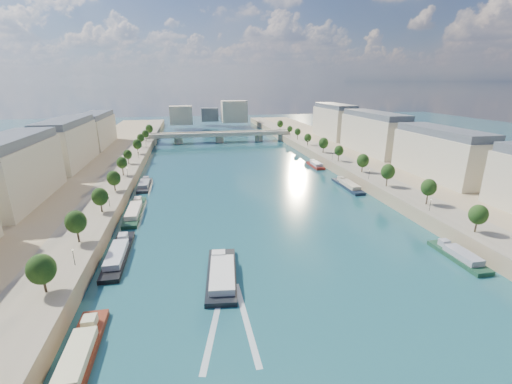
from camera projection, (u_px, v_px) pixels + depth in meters
name	position (u px, v px, depth m)	size (l,w,h in m)	color
ground	(246.00, 187.00, 156.69)	(700.00, 700.00, 0.00)	#0D2E3C
quay_left	(76.00, 191.00, 142.49)	(44.00, 520.00, 5.00)	#9E8460
quay_right	(389.00, 174.00, 169.35)	(44.00, 520.00, 5.00)	#9E8460
pave_left	(113.00, 183.00, 144.50)	(14.00, 520.00, 0.10)	gray
pave_right	(362.00, 170.00, 165.76)	(14.00, 520.00, 0.10)	gray
trees_left	(117.00, 170.00, 145.07)	(4.80, 268.80, 8.26)	#382B1E
trees_right	(349.00, 155.00, 173.05)	(4.80, 268.80, 8.26)	#382B1E
lamps_left	(119.00, 183.00, 135.17)	(0.36, 200.36, 4.28)	black
lamps_right	(349.00, 163.00, 168.75)	(0.36, 200.36, 4.28)	black
buildings_left	(46.00, 154.00, 146.97)	(16.00, 226.00, 23.20)	#BAAA8F
buildings_right	(402.00, 141.00, 178.67)	(16.00, 226.00, 23.20)	#BAAA8F
skyline	(213.00, 113.00, 357.59)	(79.00, 42.00, 22.00)	#BAAA8F
bridge	(219.00, 136.00, 271.59)	(112.00, 12.00, 8.15)	#C1B79E
tour_barge	(222.00, 274.00, 84.16)	(9.79, 25.41, 3.57)	black
wake	(230.00, 321.00, 68.86)	(10.73, 26.01, 0.04)	silver
moored_barges_left	(118.00, 256.00, 93.03)	(5.00, 156.98, 3.60)	#1B1E3B
moored_barges_right	(392.00, 214.00, 122.61)	(5.00, 166.48, 3.60)	black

